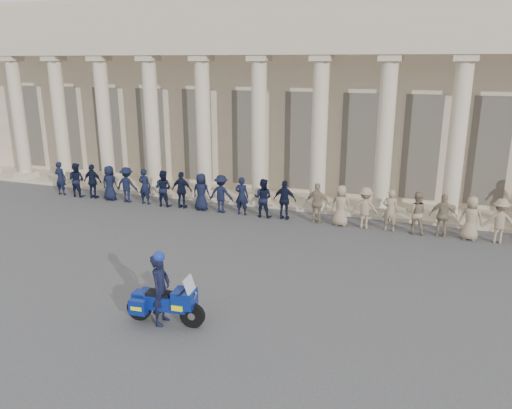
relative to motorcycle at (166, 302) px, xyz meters
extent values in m
plane|color=#434346|center=(-0.15, 2.51, -0.55)|extent=(90.00, 90.00, 0.00)
cube|color=#C1AF91|center=(-0.15, 17.51, 3.95)|extent=(40.00, 10.00, 9.00)
cube|color=#C1AF91|center=(-0.15, 11.31, -0.48)|extent=(40.00, 2.60, 0.15)
cube|color=#C1AF91|center=(-0.15, 10.51, 6.24)|extent=(35.80, 1.00, 1.00)
cube|color=#C1AF91|center=(-0.15, 10.51, 7.34)|extent=(35.80, 1.00, 1.20)
cube|color=#C1AF91|center=(-14.45, 10.51, -0.25)|extent=(0.90, 0.90, 0.30)
cylinder|color=#C1AF91|center=(-14.45, 10.51, 2.70)|extent=(0.64, 0.64, 5.60)
cube|color=#C1AF91|center=(-14.45, 10.51, 5.62)|extent=(0.85, 0.85, 0.24)
cube|color=#C1AF91|center=(-11.85, 10.51, -0.25)|extent=(0.90, 0.90, 0.30)
cylinder|color=#C1AF91|center=(-11.85, 10.51, 2.70)|extent=(0.64, 0.64, 5.60)
cube|color=#C1AF91|center=(-11.85, 10.51, 5.62)|extent=(0.85, 0.85, 0.24)
cube|color=#C1AF91|center=(-9.25, 10.51, -0.25)|extent=(0.90, 0.90, 0.30)
cylinder|color=#C1AF91|center=(-9.25, 10.51, 2.70)|extent=(0.64, 0.64, 5.60)
cube|color=#C1AF91|center=(-9.25, 10.51, 5.62)|extent=(0.85, 0.85, 0.24)
cube|color=#C1AF91|center=(-6.65, 10.51, -0.25)|extent=(0.90, 0.90, 0.30)
cylinder|color=#C1AF91|center=(-6.65, 10.51, 2.70)|extent=(0.64, 0.64, 5.60)
cube|color=#C1AF91|center=(-6.65, 10.51, 5.62)|extent=(0.85, 0.85, 0.24)
cube|color=#C1AF91|center=(-4.05, 10.51, -0.25)|extent=(0.90, 0.90, 0.30)
cylinder|color=#C1AF91|center=(-4.05, 10.51, 2.70)|extent=(0.64, 0.64, 5.60)
cube|color=#C1AF91|center=(-4.05, 10.51, 5.62)|extent=(0.85, 0.85, 0.24)
cube|color=#C1AF91|center=(-1.45, 10.51, -0.25)|extent=(0.90, 0.90, 0.30)
cylinder|color=#C1AF91|center=(-1.45, 10.51, 2.70)|extent=(0.64, 0.64, 5.60)
cube|color=#C1AF91|center=(-1.45, 10.51, 5.62)|extent=(0.85, 0.85, 0.24)
cube|color=#C1AF91|center=(1.15, 10.51, -0.25)|extent=(0.90, 0.90, 0.30)
cylinder|color=#C1AF91|center=(1.15, 10.51, 2.70)|extent=(0.64, 0.64, 5.60)
cube|color=#C1AF91|center=(1.15, 10.51, 5.62)|extent=(0.85, 0.85, 0.24)
cube|color=#C1AF91|center=(3.75, 10.51, -0.25)|extent=(0.90, 0.90, 0.30)
cylinder|color=#C1AF91|center=(3.75, 10.51, 2.70)|extent=(0.64, 0.64, 5.60)
cube|color=#C1AF91|center=(3.75, 10.51, 5.62)|extent=(0.85, 0.85, 0.24)
cube|color=#C1AF91|center=(6.35, 10.51, -0.25)|extent=(0.90, 0.90, 0.30)
cylinder|color=#C1AF91|center=(6.35, 10.51, 2.70)|extent=(0.64, 0.64, 5.60)
cube|color=#C1AF91|center=(6.35, 10.51, 5.62)|extent=(0.85, 0.85, 0.24)
cube|color=black|center=(-15.75, 12.53, 2.00)|extent=(1.30, 0.12, 4.20)
cube|color=black|center=(-13.15, 12.53, 2.00)|extent=(1.30, 0.12, 4.20)
cube|color=black|center=(-10.55, 12.53, 2.00)|extent=(1.30, 0.12, 4.20)
cube|color=black|center=(-7.95, 12.53, 2.00)|extent=(1.30, 0.12, 4.20)
cube|color=black|center=(-5.35, 12.53, 2.00)|extent=(1.30, 0.12, 4.20)
cube|color=black|center=(-2.75, 12.53, 2.00)|extent=(1.30, 0.12, 4.20)
cube|color=black|center=(-0.15, 12.53, 2.00)|extent=(1.30, 0.12, 4.20)
cube|color=black|center=(2.45, 12.53, 2.00)|extent=(1.30, 0.12, 4.20)
cube|color=black|center=(5.05, 12.53, 2.00)|extent=(1.30, 0.12, 4.20)
cube|color=black|center=(7.65, 12.53, 2.00)|extent=(1.30, 0.12, 4.20)
imported|color=black|center=(-10.69, 8.81, 0.24)|extent=(0.57, 0.38, 1.57)
imported|color=black|center=(-9.78, 8.81, 0.24)|extent=(0.77, 0.60, 1.57)
imported|color=black|center=(-8.87, 8.81, 0.24)|extent=(0.92, 0.38, 1.57)
imported|color=black|center=(-7.96, 8.81, 0.24)|extent=(0.77, 0.50, 1.57)
imported|color=black|center=(-7.05, 8.81, 0.24)|extent=(1.02, 0.58, 1.57)
imported|color=black|center=(-6.13, 8.81, 0.24)|extent=(0.57, 0.38, 1.57)
imported|color=black|center=(-5.22, 8.81, 0.24)|extent=(0.77, 0.60, 1.57)
imported|color=black|center=(-4.31, 8.81, 0.24)|extent=(0.92, 0.38, 1.57)
imported|color=black|center=(-3.40, 8.81, 0.24)|extent=(0.77, 0.50, 1.57)
imported|color=black|center=(-2.48, 8.81, 0.24)|extent=(1.02, 0.58, 1.57)
imported|color=black|center=(-1.57, 8.81, 0.24)|extent=(0.57, 0.38, 1.57)
imported|color=black|center=(-0.66, 8.81, 0.24)|extent=(0.77, 0.60, 1.57)
imported|color=black|center=(0.25, 8.81, 0.24)|extent=(0.92, 0.38, 1.57)
imported|color=gray|center=(1.56, 8.81, 0.24)|extent=(0.92, 0.38, 1.57)
imported|color=gray|center=(2.48, 8.81, 0.24)|extent=(0.77, 0.50, 1.57)
imported|color=gray|center=(3.39, 8.81, 0.24)|extent=(1.02, 0.58, 1.57)
imported|color=gray|center=(4.30, 8.81, 0.24)|extent=(0.57, 0.38, 1.57)
imported|color=gray|center=(5.21, 8.81, 0.24)|extent=(0.77, 0.60, 1.57)
imported|color=gray|center=(6.13, 8.81, 0.24)|extent=(0.92, 0.38, 1.57)
imported|color=gray|center=(7.04, 8.81, 0.24)|extent=(0.77, 0.50, 1.57)
imported|color=gray|center=(7.95, 8.81, 0.24)|extent=(1.02, 0.58, 1.57)
cylinder|color=black|center=(0.67, 0.06, -0.25)|extent=(0.62, 0.18, 0.61)
cylinder|color=black|center=(-0.70, -0.07, -0.25)|extent=(0.62, 0.18, 0.61)
cube|color=navy|center=(0.03, 0.00, 0.02)|extent=(1.09, 0.48, 0.35)
cube|color=navy|center=(0.49, 0.04, 0.17)|extent=(0.55, 0.52, 0.41)
cube|color=silver|center=(0.49, 0.04, -0.05)|extent=(0.23, 0.29, 0.11)
cube|color=#B2BFCC|center=(0.64, 0.06, 0.48)|extent=(0.23, 0.44, 0.49)
cube|color=black|center=(-0.15, -0.02, 0.20)|extent=(0.62, 0.37, 0.09)
cube|color=navy|center=(-0.66, -0.06, 0.09)|extent=(0.35, 0.34, 0.20)
cube|color=navy|center=(-0.54, -0.35, -0.05)|extent=(0.43, 0.24, 0.37)
cube|color=#E9ED0C|center=(-0.54, -0.35, -0.05)|extent=(0.30, 0.25, 0.09)
cube|color=navy|center=(-0.59, 0.24, -0.05)|extent=(0.43, 0.24, 0.37)
cube|color=#E9ED0C|center=(-0.59, 0.24, -0.05)|extent=(0.30, 0.25, 0.09)
cylinder|color=silver|center=(-0.45, 0.18, -0.28)|extent=(0.56, 0.14, 0.09)
cylinder|color=black|center=(0.49, 0.04, 0.39)|extent=(0.09, 0.64, 0.03)
imported|color=black|center=(-0.11, -0.01, 0.32)|extent=(0.48, 0.67, 1.75)
sphere|color=navy|center=(-0.11, -0.01, 1.15)|extent=(0.28, 0.28, 0.28)
camera|label=1|loc=(5.72, -9.32, 5.53)|focal=35.00mm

